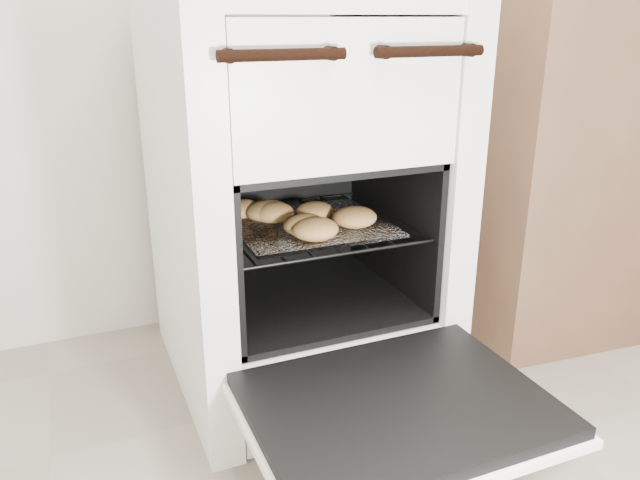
{
  "coord_description": "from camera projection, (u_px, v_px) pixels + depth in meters",
  "views": [
    {
      "loc": [
        -0.56,
        -0.14,
        0.85
      ],
      "look_at": [
        -0.07,
        1.02,
        0.4
      ],
      "focal_mm": 35.0,
      "sensor_mm": 36.0,
      "label": 1
    }
  ],
  "objects": [
    {
      "name": "oven_rack",
      "position": [
        306.0,
        225.0,
        1.41
      ],
      "size": [
        0.43,
        0.42,
        0.01
      ],
      "color": "black",
      "rests_on": "stove"
    },
    {
      "name": "baked_rolls",
      "position": [
        297.0,
        216.0,
        1.37
      ],
      "size": [
        0.32,
        0.31,
        0.04
      ],
      "color": "tan",
      "rests_on": "foil_sheet"
    },
    {
      "name": "stove",
      "position": [
        296.0,
        201.0,
        1.45
      ],
      "size": [
        0.6,
        0.66,
        0.91
      ],
      "color": "white",
      "rests_on": "ground"
    },
    {
      "name": "oven_door",
      "position": [
        398.0,
        408.0,
        1.1
      ],
      "size": [
        0.54,
        0.42,
        0.04
      ],
      "color": "black",
      "rests_on": "stove"
    },
    {
      "name": "counter",
      "position": [
        600.0,
        151.0,
        1.85
      ],
      "size": [
        0.99,
        0.7,
        0.95
      ],
      "primitive_type": "cube",
      "rotation": [
        0.0,
        0.0,
        -0.07
      ],
      "color": "brown",
      "rests_on": "ground"
    },
    {
      "name": "foil_sheet",
      "position": [
        310.0,
        225.0,
        1.39
      ],
      "size": [
        0.34,
        0.3,
        0.01
      ],
      "primitive_type": "cube",
      "color": "white",
      "rests_on": "oven_rack"
    }
  ]
}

